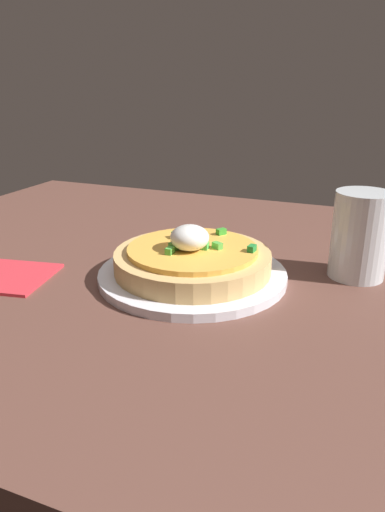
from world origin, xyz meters
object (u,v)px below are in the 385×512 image
(plate, at_px, (192,274))
(cup_far, at_px, (360,239))
(pizza, at_px, (192,258))
(fork, at_px, (363,235))
(napkin, at_px, (10,277))

(plate, xyz_separation_m, cup_far, (0.19, 0.09, 0.05))
(pizza, bearing_deg, cup_far, 24.46)
(cup_far, bearing_deg, plate, -155.68)
(plate, bearing_deg, cup_far, 24.32)
(fork, relative_size, napkin, 0.92)
(fork, bearing_deg, pizza, 1.55)
(plate, distance_m, cup_far, 0.22)
(plate, height_order, fork, plate)
(pizza, bearing_deg, fork, 54.09)
(pizza, relative_size, fork, 2.13)
(fork, bearing_deg, napkin, -11.96)
(napkin, bearing_deg, plate, 21.78)
(cup_far, relative_size, fork, 1.19)
(pizza, distance_m, napkin, 0.24)
(pizza, xyz_separation_m, napkin, (-0.22, -0.09, -0.03))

